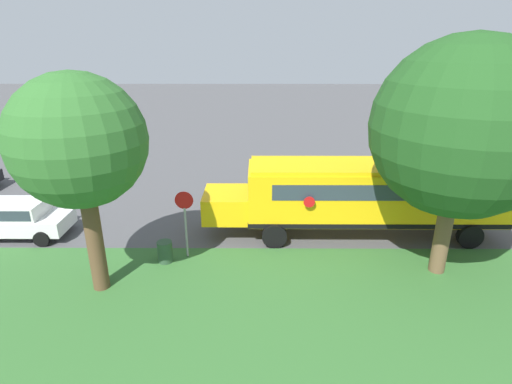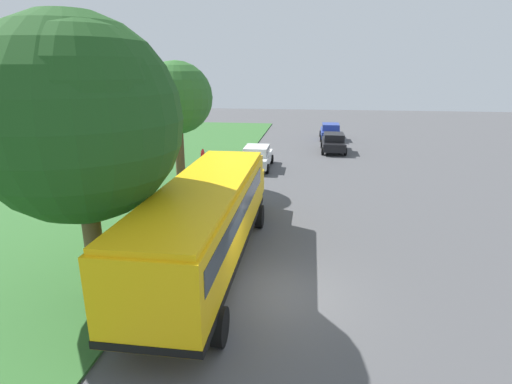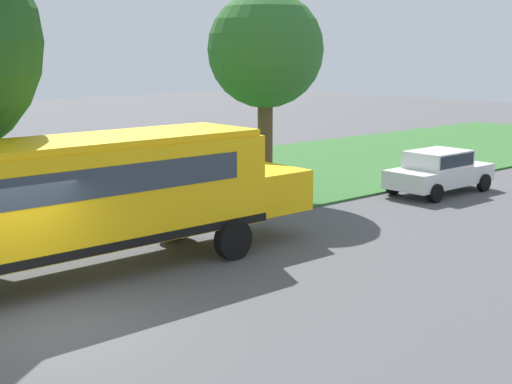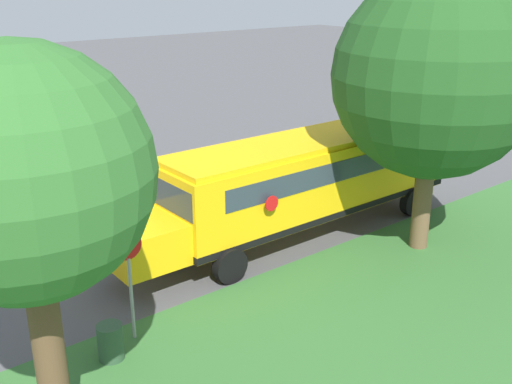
# 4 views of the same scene
# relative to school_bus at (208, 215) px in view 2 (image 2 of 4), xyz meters

# --- Properties ---
(ground_plane) EXTENTS (120.00, 120.00, 0.00)m
(ground_plane) POSITION_rel_school_bus_xyz_m (2.47, -1.46, -1.92)
(ground_plane) COLOR #4C4C4F
(school_bus) EXTENTS (2.84, 12.42, 3.16)m
(school_bus) POSITION_rel_school_bus_xyz_m (0.00, 0.00, 0.00)
(school_bus) COLOR yellow
(school_bus) RESTS_ON ground
(car_white_nearest) EXTENTS (2.02, 4.40, 1.56)m
(car_white_nearest) POSITION_rel_school_bus_xyz_m (-0.33, 14.80, -1.05)
(car_white_nearest) COLOR silver
(car_white_nearest) RESTS_ON ground
(car_black_middle) EXTENTS (2.02, 4.40, 1.56)m
(car_black_middle) POSITION_rel_school_bus_xyz_m (5.27, 21.44, -1.05)
(car_black_middle) COLOR black
(car_black_middle) RESTS_ON ground
(car_blue_furthest) EXTENTS (2.02, 4.40, 1.56)m
(car_blue_furthest) POSITION_rel_school_bus_xyz_m (5.27, 27.67, -1.05)
(car_blue_furthest) COLOR #283D93
(car_blue_furthest) RESTS_ON ground
(oak_tree_beside_bus) EXTENTS (5.79, 5.79, 8.18)m
(oak_tree_beside_bus) POSITION_rel_school_bus_xyz_m (-2.97, -2.03, 3.50)
(oak_tree_beside_bus) COLOR brown
(oak_tree_beside_bus) RESTS_ON ground
(oak_tree_roadside_mid) EXTENTS (4.03, 4.03, 7.13)m
(oak_tree_roadside_mid) POSITION_rel_school_bus_xyz_m (-4.27, 9.76, 3.17)
(oak_tree_roadside_mid) COLOR brown
(oak_tree_roadside_mid) RESTS_ON ground
(stop_sign) EXTENTS (0.08, 0.68, 2.74)m
(stop_sign) POSITION_rel_school_bus_xyz_m (-2.13, 7.29, -0.19)
(stop_sign) COLOR gray
(stop_sign) RESTS_ON ground
(trash_bin) EXTENTS (0.56, 0.56, 0.90)m
(trash_bin) POSITION_rel_school_bus_xyz_m (-2.54, 8.05, -1.47)
(trash_bin) COLOR #2D4C33
(trash_bin) RESTS_ON ground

